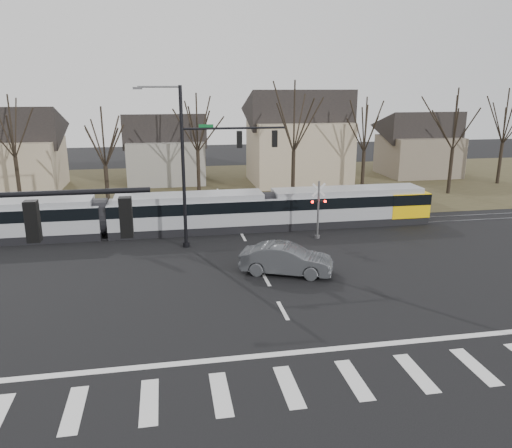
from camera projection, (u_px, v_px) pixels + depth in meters
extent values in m
plane|color=black|center=(294.00, 331.00, 21.46)|extent=(140.00, 140.00, 0.00)
cube|color=#38331E|center=(216.00, 187.00, 51.78)|extent=(140.00, 28.00, 0.01)
cube|color=silver|center=(74.00, 410.00, 16.21)|extent=(0.60, 2.60, 0.01)
cube|color=silver|center=(149.00, 402.00, 16.63)|extent=(0.60, 2.60, 0.01)
cube|color=silver|center=(221.00, 394.00, 17.04)|extent=(0.60, 2.60, 0.01)
cube|color=silver|center=(289.00, 387.00, 17.46)|extent=(0.60, 2.60, 0.01)
cube|color=silver|center=(354.00, 380.00, 17.87)|extent=(0.60, 2.60, 0.01)
cube|color=silver|center=(416.00, 373.00, 18.29)|extent=(0.60, 2.60, 0.01)
cube|color=silver|center=(475.00, 366.00, 18.70)|extent=(0.60, 2.60, 0.01)
cube|color=silver|center=(305.00, 352.00, 19.75)|extent=(28.00, 0.35, 0.01)
cube|color=silver|center=(283.00, 310.00, 23.35)|extent=(0.18, 2.00, 0.01)
cube|color=silver|center=(266.00, 279.00, 27.14)|extent=(0.18, 2.00, 0.01)
cube|color=silver|center=(253.00, 255.00, 30.93)|extent=(0.18, 2.00, 0.01)
cube|color=silver|center=(243.00, 237.00, 34.72)|extent=(0.18, 2.00, 0.01)
cube|color=silver|center=(235.00, 222.00, 38.51)|extent=(0.18, 2.00, 0.01)
cube|color=silver|center=(229.00, 210.00, 42.30)|extent=(0.18, 2.00, 0.01)
cube|color=silver|center=(223.00, 199.00, 46.09)|extent=(0.18, 2.00, 0.01)
cube|color=silver|center=(218.00, 191.00, 49.89)|extent=(0.18, 2.00, 0.01)
cube|color=#59595E|center=(241.00, 232.00, 35.76)|extent=(90.00, 0.12, 0.06)
cube|color=#59595E|center=(238.00, 227.00, 37.09)|extent=(90.00, 0.12, 0.06)
cube|color=gray|center=(7.00, 221.00, 33.52)|extent=(12.25, 2.64, 2.75)
cube|color=black|center=(6.00, 213.00, 33.37)|extent=(12.27, 2.68, 0.80)
cube|color=gray|center=(190.00, 213.00, 35.64)|extent=(11.30, 2.64, 2.75)
cube|color=black|center=(190.00, 205.00, 35.49)|extent=(11.32, 2.68, 0.80)
cube|color=gray|center=(347.00, 206.00, 37.68)|extent=(12.25, 2.64, 2.75)
cube|color=black|center=(347.00, 199.00, 37.53)|extent=(12.27, 2.68, 0.80)
cube|color=yellow|center=(404.00, 203.00, 38.46)|extent=(3.01, 2.69, 1.84)
imported|color=#414448|center=(286.00, 259.00, 27.75)|extent=(5.37, 6.36, 1.68)
cylinder|color=black|center=(15.00, 194.00, 12.22)|extent=(6.50, 0.14, 0.14)
cube|color=black|center=(33.00, 221.00, 12.46)|extent=(0.32, 0.32, 1.05)
sphere|color=#FF0C07|center=(31.00, 209.00, 12.37)|extent=(0.22, 0.22, 0.22)
cube|color=black|center=(126.00, 217.00, 12.86)|extent=(0.32, 0.32, 1.05)
sphere|color=#FF0C07|center=(125.00, 205.00, 12.77)|extent=(0.22, 0.22, 0.22)
cylinder|color=black|center=(183.00, 169.00, 31.24)|extent=(0.22, 0.22, 10.20)
cylinder|color=black|center=(186.00, 244.00, 32.57)|extent=(0.44, 0.44, 0.30)
cylinder|color=black|center=(234.00, 128.00, 31.13)|extent=(6.50, 0.14, 0.14)
cube|color=#0C5926|center=(206.00, 126.00, 30.79)|extent=(0.90, 0.03, 0.22)
cube|color=black|center=(239.00, 139.00, 31.38)|extent=(0.32, 0.32, 1.05)
sphere|color=#FF0C07|center=(239.00, 134.00, 31.29)|extent=(0.22, 0.22, 0.22)
cube|color=black|center=(275.00, 139.00, 31.77)|extent=(0.32, 0.32, 1.05)
sphere|color=#FF0C07|center=(275.00, 133.00, 31.68)|extent=(0.22, 0.22, 0.22)
cube|color=#59595B|center=(137.00, 88.00, 29.49)|extent=(0.55, 0.22, 0.14)
cylinder|color=#59595B|center=(318.00, 210.00, 33.92)|extent=(0.14, 0.14, 4.00)
cylinder|color=#59595B|center=(317.00, 237.00, 34.43)|extent=(0.36, 0.36, 0.20)
cube|color=silver|center=(319.00, 190.00, 33.54)|extent=(0.95, 0.04, 0.95)
cube|color=silver|center=(319.00, 190.00, 33.54)|extent=(0.95, 0.04, 0.95)
cube|color=black|center=(318.00, 201.00, 33.76)|extent=(1.00, 0.10, 0.12)
sphere|color=#FF0C07|center=(312.00, 202.00, 33.60)|extent=(0.18, 0.18, 0.18)
sphere|color=#FF0C07|center=(325.00, 201.00, 33.76)|extent=(0.18, 0.18, 0.18)
cube|color=tan|center=(13.00, 165.00, 49.55)|extent=(9.00, 8.00, 5.00)
cube|color=gray|center=(166.00, 161.00, 54.10)|extent=(8.00, 7.00, 4.50)
cube|color=tan|center=(298.00, 152.00, 53.42)|extent=(10.00, 8.00, 6.50)
cube|color=#6B5F4F|center=(418.00, 156.00, 58.18)|extent=(8.00, 7.00, 4.50)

